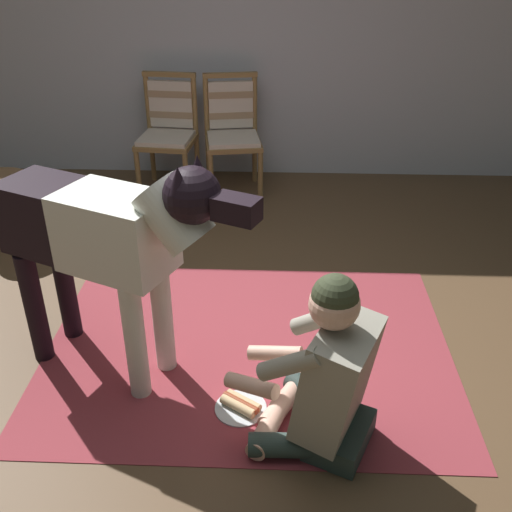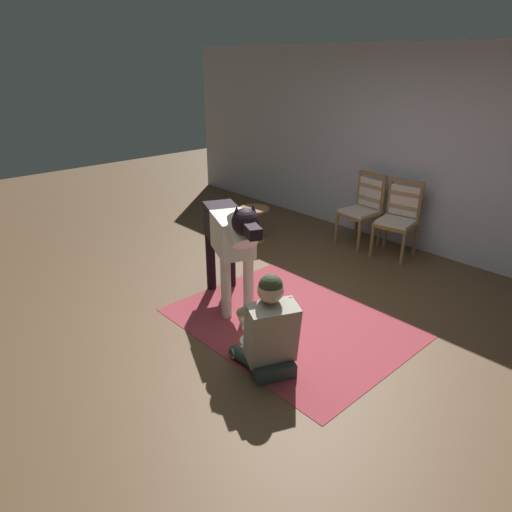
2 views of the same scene
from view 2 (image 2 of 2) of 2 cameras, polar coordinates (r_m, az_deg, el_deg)
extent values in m
plane|color=brown|center=(4.75, 1.75, -7.07)|extent=(15.91, 15.91, 0.00)
cube|color=#B3B4C0|center=(6.41, 20.11, 12.10)|extent=(9.20, 0.10, 2.60)
cube|color=#95333C|center=(4.59, 4.26, -8.25)|extent=(2.24, 1.69, 0.01)
cylinder|color=olive|center=(6.26, 12.70, 2.29)|extent=(0.04, 0.04, 0.42)
cylinder|color=olive|center=(6.52, 9.97, 3.36)|extent=(0.04, 0.04, 0.42)
cylinder|color=olive|center=(6.57, 15.11, 3.04)|extent=(0.04, 0.04, 0.42)
cylinder|color=olive|center=(6.81, 12.41, 4.05)|extent=(0.04, 0.04, 0.42)
cube|color=olive|center=(6.46, 12.73, 5.12)|extent=(0.50, 0.50, 0.04)
cube|color=beige|center=(6.45, 12.76, 5.44)|extent=(0.46, 0.46, 0.04)
cylinder|color=olive|center=(6.42, 15.58, 7.31)|extent=(0.04, 0.04, 0.52)
cylinder|color=olive|center=(6.67, 12.79, 8.19)|extent=(0.04, 0.04, 0.52)
cube|color=olive|center=(6.48, 14.37, 9.80)|extent=(0.46, 0.09, 0.04)
cube|color=beige|center=(6.54, 14.15, 7.67)|extent=(0.38, 0.09, 0.40)
cube|color=#9F7D5E|center=(6.52, 14.23, 8.42)|extent=(0.39, 0.10, 0.06)
cube|color=#9F7D5E|center=(6.57, 14.07, 6.93)|extent=(0.39, 0.10, 0.06)
cylinder|color=olive|center=(6.01, 17.82, 0.79)|extent=(0.04, 0.04, 0.42)
cylinder|color=olive|center=(6.15, 14.24, 1.72)|extent=(0.04, 0.04, 0.42)
cylinder|color=olive|center=(6.38, 19.20, 1.91)|extent=(0.04, 0.04, 0.42)
cylinder|color=olive|center=(6.51, 15.79, 2.78)|extent=(0.04, 0.04, 0.42)
cube|color=olive|center=(6.18, 17.01, 3.80)|extent=(0.53, 0.53, 0.04)
cube|color=beige|center=(6.17, 17.05, 4.14)|extent=(0.49, 0.49, 0.04)
cylinder|color=olive|center=(6.22, 19.81, 6.28)|extent=(0.04, 0.04, 0.52)
cylinder|color=olive|center=(6.35, 16.29, 7.08)|extent=(0.04, 0.04, 0.52)
cube|color=olive|center=(6.22, 18.31, 8.80)|extent=(0.46, 0.12, 0.04)
cube|color=beige|center=(6.29, 18.02, 6.60)|extent=(0.38, 0.11, 0.40)
cube|color=#9F7D5E|center=(6.26, 18.12, 7.37)|extent=(0.39, 0.12, 0.06)
cube|color=#9F7D5E|center=(6.31, 17.92, 5.83)|extent=(0.39, 0.12, 0.06)
cube|color=#31413C|center=(3.89, 2.07, -13.72)|extent=(0.36, 0.41, 0.12)
cylinder|color=#31413C|center=(3.97, -0.91, -12.78)|extent=(0.40, 0.12, 0.11)
cylinder|color=beige|center=(4.10, -0.61, -11.49)|extent=(0.21, 0.37, 0.09)
cylinder|color=#31413C|center=(4.05, 3.36, -11.93)|extent=(0.35, 0.37, 0.11)
cylinder|color=beige|center=(4.15, 1.66, -11.05)|extent=(0.25, 0.36, 0.09)
cube|color=#9B9585|center=(3.74, 1.95, -9.52)|extent=(0.43, 0.48, 0.54)
cylinder|color=#9B9585|center=(3.72, -1.35, -6.86)|extent=(0.30, 0.19, 0.24)
cylinder|color=beige|center=(4.02, -1.50, -8.23)|extent=(0.27, 0.21, 0.12)
cylinder|color=#9B9585|center=(3.83, 3.68, -6.00)|extent=(0.30, 0.19, 0.24)
cylinder|color=beige|center=(4.09, 1.88, -7.64)|extent=(0.28, 0.14, 0.12)
sphere|color=beige|center=(3.58, 1.83, -4.27)|extent=(0.21, 0.21, 0.21)
sphere|color=#343B26|center=(3.56, 1.83, -3.75)|extent=(0.19, 0.19, 0.19)
cylinder|color=silver|center=(4.60, -0.97, -3.60)|extent=(0.10, 0.10, 0.64)
cylinder|color=silver|center=(4.54, -3.76, -4.01)|extent=(0.10, 0.10, 0.64)
cylinder|color=black|center=(5.15, -3.15, -0.51)|extent=(0.10, 0.10, 0.64)
cylinder|color=black|center=(5.10, -5.65, -0.84)|extent=(0.10, 0.10, 0.64)
cube|color=silver|center=(4.48, -2.95, 2.72)|extent=(0.60, 0.51, 0.37)
cube|color=black|center=(4.83, -4.23, 4.26)|extent=(0.53, 0.47, 0.35)
cylinder|color=silver|center=(4.12, -1.72, 3.28)|extent=(0.43, 0.36, 0.37)
sphere|color=black|center=(4.00, -1.33, 4.27)|extent=(0.25, 0.25, 0.25)
cube|color=black|center=(3.82, -0.39, 3.03)|extent=(0.22, 0.18, 0.10)
cone|color=black|center=(4.00, -0.37, 5.69)|extent=(0.11, 0.11, 0.11)
cone|color=black|center=(3.96, -2.43, 5.48)|extent=(0.11, 0.11, 0.11)
cylinder|color=black|center=(5.06, -4.90, 4.70)|extent=(0.32, 0.18, 0.22)
cylinder|color=silver|center=(4.31, -0.34, -10.46)|extent=(0.25, 0.25, 0.01)
cylinder|color=#DCBA82|center=(4.29, -0.63, -10.16)|extent=(0.19, 0.15, 0.05)
cylinder|color=#DCBA82|center=(4.30, -0.05, -10.11)|extent=(0.19, 0.15, 0.05)
cylinder|color=brown|center=(4.29, -0.34, -10.05)|extent=(0.19, 0.14, 0.04)
cylinder|color=brown|center=(6.45, -0.24, 3.77)|extent=(0.07, 0.07, 0.48)
cylinder|color=brown|center=(6.53, -0.24, 1.89)|extent=(0.32, 0.32, 0.02)
cylinder|color=brown|center=(6.37, -0.25, 5.89)|extent=(0.42, 0.42, 0.03)
camera|label=1|loc=(2.52, -37.33, 11.29)|focal=41.64mm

